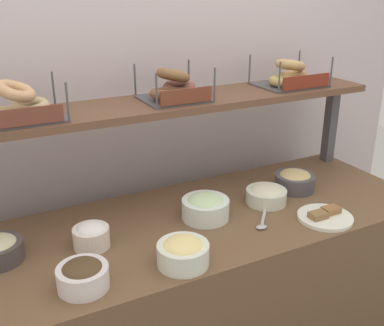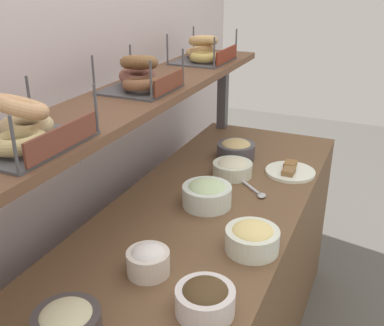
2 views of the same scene
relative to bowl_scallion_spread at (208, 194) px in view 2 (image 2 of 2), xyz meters
name	(u,v)px [view 2 (image 2 of 2)]	position (x,y,z in m)	size (l,w,h in m)	color
back_wall	(80,102)	(-0.01, 0.55, 0.30)	(3.12, 0.06, 2.40)	silver
deli_counter	(205,294)	(-0.01, 0.00, -0.48)	(1.92, 0.70, 0.85)	brown
shelf_riser_right	(223,93)	(0.89, 0.27, 0.15)	(0.05, 0.05, 0.40)	#4C4C51
upper_shelf	(140,94)	(-0.01, 0.27, 0.36)	(1.88, 0.32, 0.03)	brown
bowl_scallion_spread	(208,194)	(0.00, 0.00, 0.00)	(0.19, 0.19, 0.10)	white
bowl_chocolate_spread	(205,298)	(-0.56, -0.22, -0.01)	(0.16, 0.16, 0.09)	white
bowl_potato_salad	(233,168)	(0.30, 0.00, -0.01)	(0.17, 0.17, 0.08)	silver
bowl_hummus	(236,149)	(0.49, 0.05, 0.00)	(0.18, 0.18, 0.09)	#4A474E
bowl_cream_cheese	(147,260)	(-0.47, 0.01, 0.00)	(0.13, 0.13, 0.09)	white
bowl_egg_salad	(252,238)	(-0.22, -0.25, 0.00)	(0.18, 0.18, 0.10)	white
bowl_tuna_salad	(67,322)	(-0.77, 0.06, -0.01)	(0.17, 0.17, 0.09)	#453E3F
serving_plate_white	(290,171)	(0.42, -0.23, -0.04)	(0.22, 0.22, 0.04)	white
serving_spoon_near_plate	(256,192)	(0.18, -0.14, -0.04)	(0.13, 0.14, 0.01)	#B7B7BC
bagel_basket_plain	(25,129)	(-0.63, 0.25, 0.43)	(0.31, 0.25, 0.15)	#4C4C51
bagel_basket_cinnamon_raisin	(141,77)	(-0.01, 0.27, 0.43)	(0.28, 0.27, 0.14)	#4C4C51
bagel_basket_sesame	(203,52)	(0.59, 0.27, 0.43)	(0.31, 0.25, 0.14)	#4C4C51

